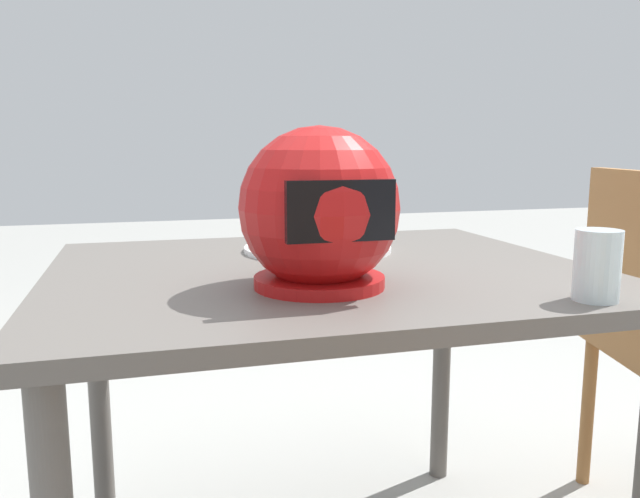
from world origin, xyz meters
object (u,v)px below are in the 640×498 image
(dining_table, at_px, (323,309))
(motorcycle_helmet, at_px, (320,211))
(pizza, at_px, (317,240))
(drinking_glass, at_px, (597,265))

(dining_table, distance_m, motorcycle_helmet, 0.28)
(motorcycle_helmet, bearing_deg, pizza, -104.74)
(dining_table, height_order, pizza, pizza)
(drinking_glass, bearing_deg, pizza, -62.44)
(pizza, bearing_deg, drinking_glass, 117.56)
(pizza, height_order, motorcycle_helmet, motorcycle_helmet)
(motorcycle_helmet, bearing_deg, dining_table, -107.66)
(dining_table, height_order, motorcycle_helmet, motorcycle_helmet)
(dining_table, distance_m, pizza, 0.22)
(dining_table, height_order, drinking_glass, drinking_glass)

